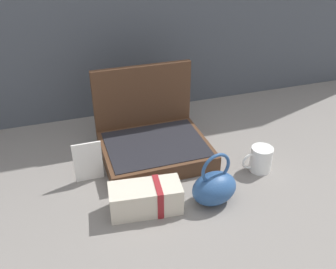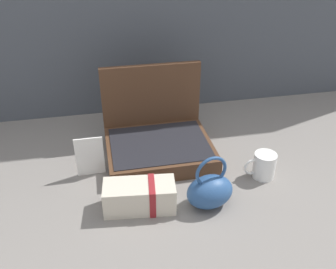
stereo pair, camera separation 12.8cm
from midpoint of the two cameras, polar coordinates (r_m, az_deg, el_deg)
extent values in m
plane|color=slate|center=(1.40, -2.60, -6.12)|extent=(6.00, 6.00, 0.00)
cube|color=#4C301E|center=(1.46, -4.40, -2.69)|extent=(0.41, 0.33, 0.06)
cube|color=black|center=(1.45, -4.46, -1.57)|extent=(0.38, 0.30, 0.00)
cube|color=#4C301E|center=(1.55, -6.25, 4.82)|extent=(0.41, 0.02, 0.33)
ellipsoid|color=#284C7F|center=(1.24, 4.23, -8.40)|extent=(0.18, 0.14, 0.11)
torus|color=#284C7F|center=(1.19, 4.38, -5.33)|extent=(0.11, 0.03, 0.11)
cube|color=beige|center=(1.22, -6.54, -9.88)|extent=(0.24, 0.13, 0.10)
cube|color=maroon|center=(1.22, -4.61, -9.66)|extent=(0.03, 0.11, 0.10)
cylinder|color=white|center=(1.42, 11.71, -3.81)|extent=(0.08, 0.08, 0.10)
torus|color=white|center=(1.40, 10.08, -4.17)|extent=(0.07, 0.01, 0.07)
cube|color=white|center=(1.37, -14.90, -4.19)|extent=(0.10, 0.01, 0.16)
camera|label=1|loc=(0.06, -92.86, -1.72)|focal=39.43mm
camera|label=2|loc=(0.06, 87.14, 1.72)|focal=39.43mm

